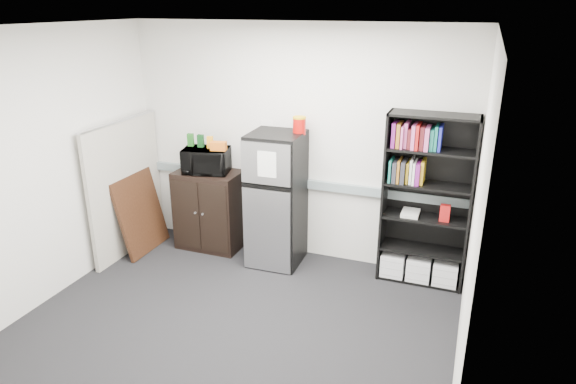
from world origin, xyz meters
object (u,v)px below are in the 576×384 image
(bookshelf, at_px, (426,202))
(cabinet, at_px, (210,210))
(cubicle_partition, at_px, (126,187))
(microwave, at_px, (206,160))
(refrigerator, at_px, (276,200))

(bookshelf, xyz_separation_m, cabinet, (-2.55, -0.06, -0.42))
(cubicle_partition, bearing_deg, cabinet, 25.65)
(bookshelf, height_order, cabinet, bookshelf)
(bookshelf, relative_size, microwave, 3.48)
(cubicle_partition, height_order, cabinet, cubicle_partition)
(cubicle_partition, height_order, refrigerator, cubicle_partition)
(bookshelf, height_order, cubicle_partition, bookshelf)
(microwave, bearing_deg, cabinet, 76.02)
(refrigerator, bearing_deg, cubicle_partition, -170.93)
(cubicle_partition, height_order, microwave, cubicle_partition)
(cubicle_partition, bearing_deg, refrigerator, 10.76)
(cabinet, bearing_deg, microwave, -90.00)
(cubicle_partition, distance_m, cabinet, 1.03)
(bookshelf, bearing_deg, microwave, -178.20)
(cabinet, xyz_separation_m, microwave, (0.00, -0.02, 0.64))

